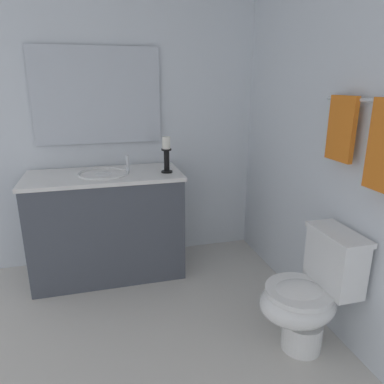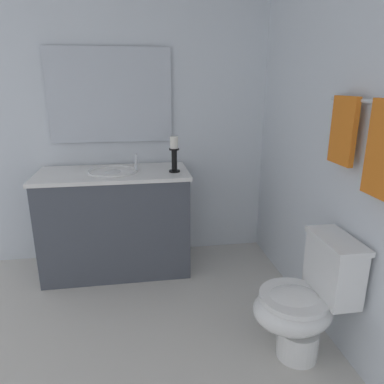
{
  "view_description": "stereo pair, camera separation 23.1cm",
  "coord_description": "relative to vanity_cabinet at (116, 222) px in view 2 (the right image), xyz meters",
  "views": [
    {
      "loc": [
        1.75,
        -0.06,
        1.55
      ],
      "look_at": [
        -0.39,
        0.51,
        0.88
      ],
      "focal_mm": 33.21,
      "sensor_mm": 36.0,
      "label": 1
    },
    {
      "loc": [
        1.79,
        0.17,
        1.55
      ],
      "look_at": [
        -0.39,
        0.51,
        0.88
      ],
      "focal_mm": 33.21,
      "sensor_mm": 36.0,
      "label": 2
    }
  ],
  "objects": [
    {
      "name": "floor",
      "position": [
        1.06,
        0.03,
        -0.45
      ],
      "size": [
        2.77,
        2.71,
        0.02
      ],
      "primitive_type": "cube",
      "color": "beige",
      "rests_on": "ground"
    },
    {
      "name": "wall_back",
      "position": [
        1.06,
        1.38,
        0.79
      ],
      "size": [
        2.77,
        0.04,
        2.45
      ],
      "primitive_type": "cube",
      "color": "silver",
      "rests_on": "ground"
    },
    {
      "name": "wall_left",
      "position": [
        -0.33,
        0.03,
        0.79
      ],
      "size": [
        0.04,
        2.71,
        2.45
      ],
      "primitive_type": "cube",
      "color": "silver",
      "rests_on": "ground"
    },
    {
      "name": "vanity_cabinet",
      "position": [
        0.0,
        0.0,
        0.0
      ],
      "size": [
        0.58,
        1.22,
        0.87
      ],
      "color": "#474C56",
      "rests_on": "ground"
    },
    {
      "name": "sink_basin",
      "position": [
        -0.0,
        0.0,
        0.39
      ],
      "size": [
        0.4,
        0.4,
        0.24
      ],
      "color": "white",
      "rests_on": "vanity_cabinet"
    },
    {
      "name": "mirror",
      "position": [
        -0.28,
        0.0,
        1.02
      ],
      "size": [
        0.02,
        1.02,
        0.77
      ],
      "primitive_type": "cube",
      "color": "silver"
    },
    {
      "name": "candle_holder_tall",
      "position": [
        0.08,
        0.49,
        0.58
      ],
      "size": [
        0.09,
        0.09,
        0.29
      ],
      "color": "black",
      "rests_on": "vanity_cabinet"
    },
    {
      "name": "toilet",
      "position": [
        1.24,
        1.1,
        -0.07
      ],
      "size": [
        0.39,
        0.54,
        0.75
      ],
      "color": "white",
      "rests_on": "ground"
    },
    {
      "name": "towel_bar",
      "position": [
        1.26,
        1.32,
        1.04
      ],
      "size": [
        0.71,
        0.02,
        0.02
      ],
      "primitive_type": "cylinder",
      "rotation": [
        0.0,
        1.57,
        0.0
      ],
      "color": "silver"
    },
    {
      "name": "towel_near_vanity",
      "position": [
        1.08,
        1.31,
        0.87
      ],
      "size": [
        0.21,
        0.03,
        0.36
      ],
      "primitive_type": "cube",
      "color": "orange",
      "rests_on": "towel_bar"
    }
  ]
}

